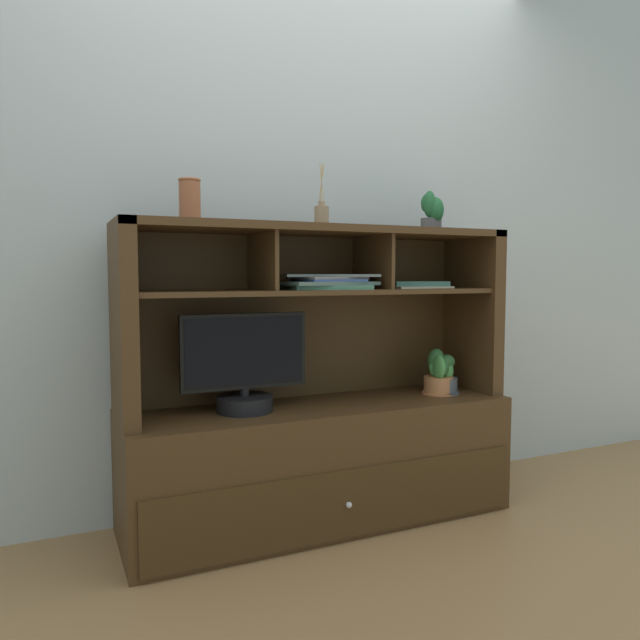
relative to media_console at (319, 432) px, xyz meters
The scene contains 11 objects.
floor_plane 0.38m from the media_console, 90.00° to the right, with size 6.00×6.00×0.02m, color #966E45.
back_wall 1.06m from the media_console, 90.00° to the left, with size 6.00×0.02×2.80m, color #AAB4B7.
media_console is the anchor object (origin of this frame).
tv_monitor 0.44m from the media_console, behind, with size 0.51×0.22×0.39m.
potted_orchid 0.61m from the media_console, ahead, with size 0.15×0.15×0.18m.
potted_fern 0.63m from the media_console, ahead, with size 0.15×0.15×0.20m.
magazine_stack_left 0.78m from the media_console, ahead, with size 0.28×0.23×0.03m.
magazine_stack_centre 0.63m from the media_console, 52.36° to the right, with size 0.42×0.28×0.06m.
diffuser_bottle 0.91m from the media_console, 90.00° to the right, with size 0.06×0.06×0.25m.
potted_succulent 1.08m from the media_console, ahead, with size 0.11×0.12×0.17m.
ceramic_vase 1.08m from the media_console, behind, with size 0.09×0.09×0.17m.
Camera 1 is at (-1.03, -2.25, 1.04)m, focal length 33.57 mm.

